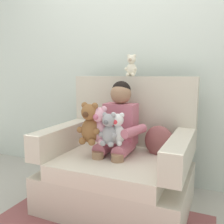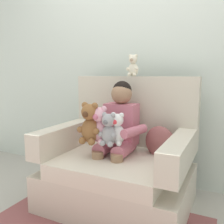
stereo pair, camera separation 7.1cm
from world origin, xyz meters
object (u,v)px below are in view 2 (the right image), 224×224
object	(u,v)px
plush_brown	(90,124)
plush_cream_on_backrest	(133,66)
armchair	(121,164)
plush_white	(117,130)
plush_pink	(99,126)
seated_child	(118,127)
plush_grey	(108,130)
throw_pillow	(160,142)

from	to	relation	value
plush_brown	plush_cream_on_backrest	distance (m)	0.68
armchair	plush_brown	distance (m)	0.44
plush_white	plush_pink	bearing A→B (deg)	-151.05
armchair	seated_child	world-z (taller)	armchair
plush_brown	plush_white	world-z (taller)	plush_brown
plush_grey	plush_cream_on_backrest	distance (m)	0.67
plush_pink	plush_cream_on_backrest	world-z (taller)	plush_cream_on_backrest
armchair	plush_cream_on_backrest	world-z (taller)	plush_cream_on_backrest
plush_grey	plush_white	distance (m)	0.07
plush_grey	throw_pillow	xyz separation A→B (m)	(0.32, 0.28, -0.12)
armchair	seated_child	distance (m)	0.31
throw_pillow	seated_child	bearing A→B (deg)	-163.58
plush_cream_on_backrest	throw_pillow	size ratio (longest dim) A/B	0.75
seated_child	plush_white	xyz separation A→B (m)	(0.05, -0.13, 0.01)
seated_child	plush_pink	world-z (taller)	seated_child
seated_child	plush_cream_on_backrest	bearing A→B (deg)	94.49
plush_white	plush_cream_on_backrest	size ratio (longest dim) A/B	1.26
plush_grey	plush_brown	bearing A→B (deg)	-159.71
plush_brown	plush_grey	size ratio (longest dim) A/B	1.28
armchair	plush_brown	bearing A→B (deg)	-134.26
throw_pillow	plush_cream_on_backrest	bearing A→B (deg)	148.06
armchair	plush_white	distance (m)	0.34
plush_brown	plush_cream_on_backrest	world-z (taller)	plush_cream_on_backrest
seated_child	throw_pillow	bearing A→B (deg)	23.10
throw_pillow	plush_white	bearing A→B (deg)	-139.85
plush_grey	throw_pillow	distance (m)	0.44
throw_pillow	plush_grey	bearing A→B (deg)	-139.00
seated_child	throw_pillow	xyz separation A→B (m)	(0.32, 0.09, -0.11)
plush_grey	plush_cream_on_backrest	xyz separation A→B (m)	(0.01, 0.47, 0.48)
plush_white	throw_pillow	distance (m)	0.37
seated_child	plush_pink	bearing A→B (deg)	-111.92
plush_brown	plush_white	bearing A→B (deg)	6.78
plush_grey	plush_white	bearing A→B (deg)	61.78
plush_cream_on_backrest	throw_pillow	bearing A→B (deg)	-27.39
armchair	throw_pillow	size ratio (longest dim) A/B	4.25
armchair	seated_child	size ratio (longest dim) A/B	1.34
plush_grey	throw_pillow	world-z (taller)	plush_grey
plush_grey	plush_white	size ratio (longest dim) A/B	1.01
plush_brown	plush_grey	world-z (taller)	plush_brown
plush_white	plush_cream_on_backrest	distance (m)	0.64
plush_brown	armchair	bearing A→B (deg)	36.15
seated_child	plush_brown	distance (m)	0.25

